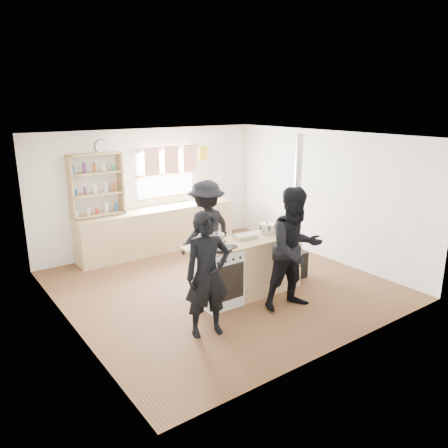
{
  "coord_description": "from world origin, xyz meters",
  "views": [
    {
      "loc": [
        -3.99,
        -5.63,
        3.03
      ],
      "look_at": [
        0.0,
        -0.1,
        1.1
      ],
      "focal_mm": 35.0,
      "sensor_mm": 36.0,
      "label": 1
    }
  ],
  "objects": [
    {
      "name": "skillet_greens",
      "position": [
        -0.51,
        -0.75,
        0.96
      ],
      "size": [
        0.41,
        0.41,
        0.05
      ],
      "color": "black",
      "rests_on": "cooking_island"
    },
    {
      "name": "cooking_island",
      "position": [
        0.14,
        -0.55,
        0.47
      ],
      "size": [
        1.97,
        0.64,
        0.93
      ],
      "color": "white",
      "rests_on": "ground"
    },
    {
      "name": "roast_tray",
      "position": [
        0.13,
        -0.5,
        0.97
      ],
      "size": [
        0.36,
        0.26,
        0.07
      ],
      "color": "silver",
      "rests_on": "cooking_island"
    },
    {
      "name": "flue_heater",
      "position": [
        1.27,
        -0.47,
        0.66
      ],
      "size": [
        0.35,
        0.35,
        2.5
      ],
      "color": "black",
      "rests_on": "ground"
    },
    {
      "name": "person_far",
      "position": [
        0.03,
        0.46,
        0.87
      ],
      "size": [
        1.24,
        0.9,
        1.73
      ],
      "primitive_type": "imported",
      "rotation": [
        0.0,
        0.0,
        3.39
      ],
      "color": "black",
      "rests_on": "ground"
    },
    {
      "name": "back_counter",
      "position": [
        0.0,
        2.22,
        0.45
      ],
      "size": [
        3.4,
        0.55,
        0.9
      ],
      "primitive_type": "cube",
      "color": "tan",
      "rests_on": "ground"
    },
    {
      "name": "person_near_right",
      "position": [
        0.41,
        -1.32,
        0.93
      ],
      "size": [
        1.02,
        0.86,
        1.85
      ],
      "primitive_type": "imported",
      "rotation": [
        0.0,
        0.0,
        -0.19
      ],
      "color": "black",
      "rests_on": "ground"
    },
    {
      "name": "shelving_unit",
      "position": [
        -1.2,
        2.34,
        1.51
      ],
      "size": [
        1.0,
        0.28,
        1.2
      ],
      "color": "tan",
      "rests_on": "back_counter"
    },
    {
      "name": "bread_board",
      "position": [
        0.86,
        -0.62,
        0.98
      ],
      "size": [
        0.32,
        0.26,
        0.12
      ],
      "color": "tan",
      "rests_on": "cooking_island"
    },
    {
      "name": "thermos",
      "position": [
        1.03,
        2.22,
        1.06
      ],
      "size": [
        0.1,
        0.1,
        0.32
      ],
      "primitive_type": "cylinder",
      "color": "silver",
      "rests_on": "back_counter"
    },
    {
      "name": "stockpot_stove",
      "position": [
        -0.39,
        -0.46,
        1.01
      ],
      "size": [
        0.23,
        0.23,
        0.19
      ],
      "color": "#B1B1B4",
      "rests_on": "cooking_island"
    },
    {
      "name": "person_near_left",
      "position": [
        -1.07,
        -1.22,
        0.85
      ],
      "size": [
        0.69,
        0.53,
        1.69
      ],
      "primitive_type": "imported",
      "rotation": [
        0.0,
        0.0,
        -0.23
      ],
      "color": "black",
      "rests_on": "ground"
    },
    {
      "name": "stockpot_counter",
      "position": [
        0.57,
        -0.51,
        1.02
      ],
      "size": [
        0.27,
        0.27,
        0.2
      ],
      "color": "#B7B7BA",
      "rests_on": "cooking_island"
    },
    {
      "name": "ground",
      "position": [
        0.0,
        0.0,
        -0.01
      ],
      "size": [
        5.0,
        5.0,
        0.01
      ],
      "primitive_type": "cube",
      "color": "brown",
      "rests_on": "ground"
    }
  ]
}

